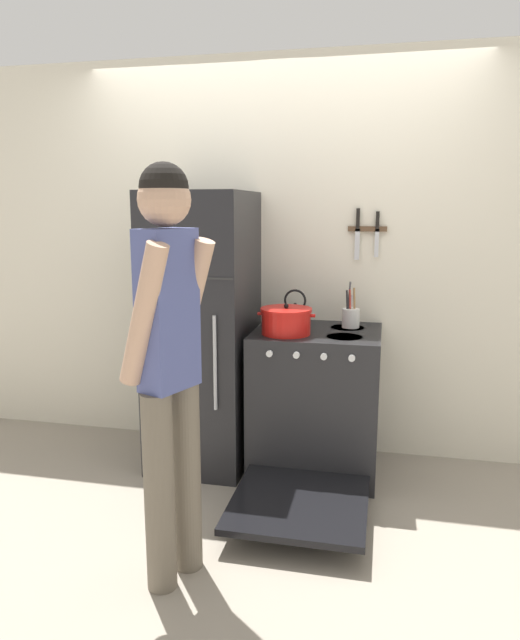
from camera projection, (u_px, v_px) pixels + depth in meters
ground_plane at (278, 443)px, 3.96m from camera, size 14.00×14.00×0.00m
wall_back at (280, 259)px, 3.75m from camera, size 10.00×0.06×2.55m
refrigerator at (203, 331)px, 3.56m from camera, size 0.59×0.71×1.70m
stove_range at (315, 403)px, 3.47m from camera, size 0.75×1.35×0.88m
dutch_oven_pot at (286, 321)px, 3.31m from camera, size 0.34×0.30×0.18m
tea_kettle at (295, 315)px, 3.56m from camera, size 0.23×0.18×0.23m
utensil_jar at (351, 317)px, 3.50m from camera, size 0.11×0.11×0.28m
person at (169, 354)px, 2.34m from camera, size 0.37×0.43×1.78m
wall_knife_strip at (367, 228)px, 3.54m from camera, size 0.24×0.03×0.32m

